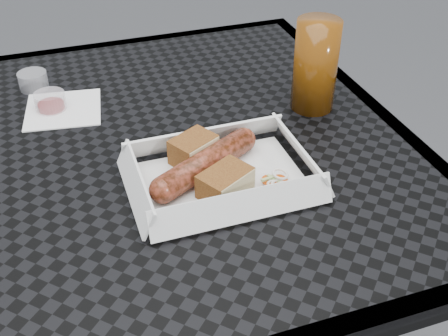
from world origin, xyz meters
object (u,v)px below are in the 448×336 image
object	(u,v)px
food_tray	(222,180)
drink_glass	(315,65)
bratwurst	(205,163)
patio_table	(150,186)

from	to	relation	value
food_tray	drink_glass	xyz separation A→B (m)	(0.21, 0.15, 0.07)
food_tray	bratwurst	size ratio (longest dim) A/B	1.26
food_tray	drink_glass	distance (m)	0.26
food_tray	drink_glass	size ratio (longest dim) A/B	1.48
bratwurst	food_tray	bearing A→B (deg)	-47.56
patio_table	drink_glass	size ratio (longest dim) A/B	5.36
bratwurst	patio_table	bearing A→B (deg)	121.56
food_tray	patio_table	bearing A→B (deg)	123.46
bratwurst	drink_glass	distance (m)	0.26
food_tray	drink_glass	world-z (taller)	drink_glass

